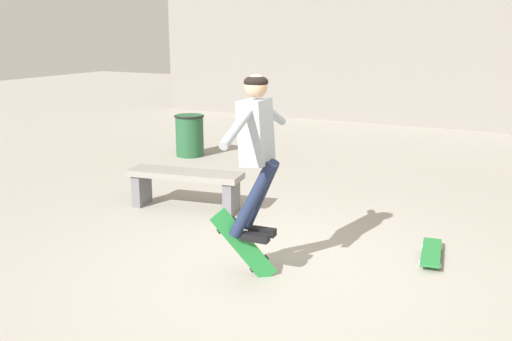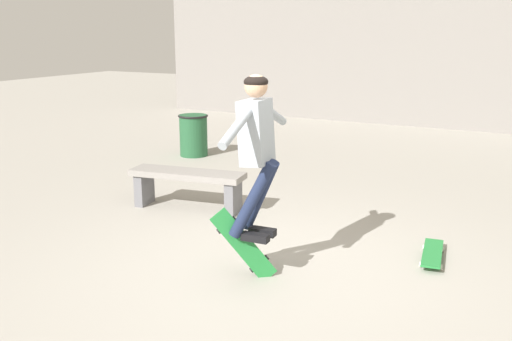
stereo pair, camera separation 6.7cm
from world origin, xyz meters
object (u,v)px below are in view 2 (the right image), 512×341
at_px(skater, 256,142).
at_px(skateboard_flipping, 244,246).
at_px(park_bench, 187,182).
at_px(trash_bin, 193,134).
at_px(skateboard_resting, 432,253).

distance_m(skater, skateboard_flipping, 1.01).
xyz_separation_m(park_bench, trash_bin, (-1.74, 2.75, 0.04)).
distance_m(trash_bin, skateboard_flipping, 5.48).
relative_size(park_bench, skateboard_resting, 1.96).
bearing_deg(skateboard_flipping, park_bench, 107.64).
bearing_deg(skater, trash_bin, 125.79).
bearing_deg(park_bench, skateboard_flipping, -51.15).
bearing_deg(skateboard_resting, trash_bin, 50.88).
height_order(park_bench, skater, skater).
xyz_separation_m(trash_bin, skateboard_resting, (4.95, -3.00, -0.34)).
relative_size(park_bench, skater, 1.03).
distance_m(skateboard_flipping, skateboard_resting, 2.00).
height_order(park_bench, trash_bin, trash_bin).
height_order(skater, skateboard_resting, skater).
height_order(park_bench, skateboard_resting, park_bench).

